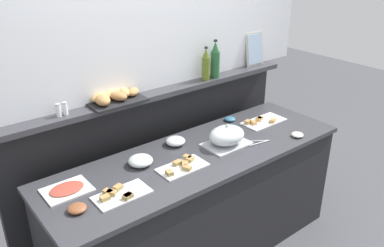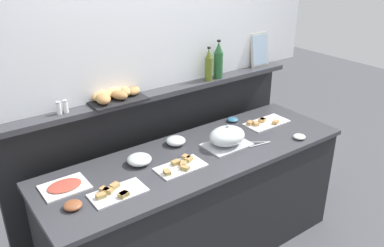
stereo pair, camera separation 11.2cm
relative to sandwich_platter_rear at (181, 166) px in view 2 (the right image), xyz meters
name	(u,v)px [view 2 (the right image)]	position (x,y,z in m)	size (l,w,h in m)	color
ground_plane	(159,214)	(0.21, 0.68, -0.91)	(12.00, 12.00, 0.00)	#4C4C51
buffet_counter	(198,205)	(0.21, 0.08, -0.46)	(2.32, 0.74, 0.90)	black
back_ledge_unit	(160,154)	(0.21, 0.63, -0.26)	(2.51, 0.22, 1.25)	black
sandwich_platter_rear	(181,166)	(0.00, 0.00, 0.00)	(0.34, 0.18, 0.04)	white
sandwich_platter_side	(116,193)	(-0.49, -0.03, 0.00)	(0.34, 0.18, 0.04)	silver
sandwich_platter_front	(265,123)	(0.97, 0.17, 0.00)	(0.38, 0.19, 0.04)	white
cold_cuts_platter	(65,186)	(-0.72, 0.22, 0.00)	(0.28, 0.22, 0.02)	white
serving_cloche	(227,137)	(0.45, 0.06, 0.06)	(0.34, 0.24, 0.17)	#B7BABF
glass_bowl_large	(176,141)	(0.16, 0.30, 0.02)	(0.15, 0.15, 0.06)	silver
glass_bowl_medium	(139,160)	(-0.20, 0.21, 0.02)	(0.17, 0.17, 0.07)	silver
condiment_bowl_red	(299,137)	(0.98, -0.18, 0.00)	(0.09, 0.09, 0.03)	silver
condiment_bowl_cream	(233,120)	(0.78, 0.36, 0.00)	(0.09, 0.09, 0.03)	teal
condiment_bowl_teal	(73,205)	(-0.75, -0.01, 0.01)	(0.11, 0.11, 0.04)	brown
serving_tongs	(260,143)	(0.67, -0.07, -0.01)	(0.19, 0.11, 0.01)	#B7BABF
olive_oil_bottle	(209,66)	(0.64, 0.53, 0.46)	(0.06, 0.06, 0.28)	#56661E
wine_bottle_green	(218,61)	(0.75, 0.54, 0.48)	(0.08, 0.08, 0.32)	#23562D
salt_shaker	(59,108)	(-0.59, 0.55, 0.38)	(0.03, 0.03, 0.09)	white
pepper_shaker	(65,106)	(-0.54, 0.55, 0.38)	(0.03, 0.03, 0.09)	white
bread_basket	(114,95)	(-0.18, 0.57, 0.37)	(0.42, 0.30, 0.08)	black
framed_picture	(260,50)	(1.27, 0.59, 0.48)	(0.21, 0.06, 0.30)	#B2AD9E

